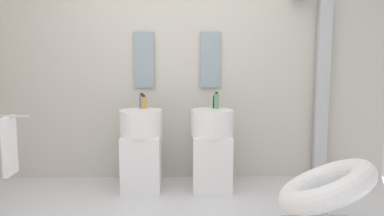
{
  "coord_description": "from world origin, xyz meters",
  "views": [
    {
      "loc": [
        0.1,
        -2.86,
        1.4
      ],
      "look_at": [
        0.15,
        0.55,
        0.95
      ],
      "focal_mm": 36.82,
      "sensor_mm": 36.0,
      "label": 1
    }
  ],
  "objects": [
    {
      "name": "soap_bottle_blue",
      "position": [
        -0.37,
        1.31,
        0.92
      ],
      "size": [
        0.06,
        0.06,
        0.16
      ],
      "color": "#4C72B7",
      "rests_on": "pedestal_sink_left"
    },
    {
      "name": "soap_bottle_amber",
      "position": [
        -0.35,
        1.28,
        0.92
      ],
      "size": [
        0.06,
        0.06,
        0.15
      ],
      "color": "#C68C38",
      "rests_on": "pedestal_sink_left"
    },
    {
      "name": "soap_bottle_green",
      "position": [
        0.42,
        1.27,
        0.93
      ],
      "size": [
        0.05,
        0.05,
        0.18
      ],
      "color": "#59996B",
      "rests_on": "pedestal_sink_right"
    },
    {
      "name": "vanity_mirror_right",
      "position": [
        0.37,
        1.58,
        1.36
      ],
      "size": [
        0.22,
        0.03,
        0.62
      ],
      "primitive_type": "cube",
      "color": "#8C9EA8"
    },
    {
      "name": "soap_bottle_black",
      "position": [
        0.4,
        1.3,
        0.92
      ],
      "size": [
        0.04,
        0.04,
        0.15
      ],
      "color": "black",
      "rests_on": "pedestal_sink_right"
    },
    {
      "name": "pedestal_sink_right",
      "position": [
        0.37,
        1.17,
        0.44
      ],
      "size": [
        0.44,
        0.44,
        0.95
      ],
      "color": "white",
      "rests_on": "ground_plane"
    },
    {
      "name": "rear_partition",
      "position": [
        0.0,
        1.65,
        1.3
      ],
      "size": [
        4.8,
        0.1,
        2.6
      ],
      "primitive_type": "cube",
      "color": "beige",
      "rests_on": "ground_plane"
    },
    {
      "name": "lounge_chair",
      "position": [
        1.19,
        0.08,
        0.35
      ],
      "size": [
        1.01,
        1.0,
        0.65
      ],
      "color": "#B7BABF",
      "rests_on": "ground_plane"
    },
    {
      "name": "towel_rack",
      "position": [
        -1.42,
        0.41,
        0.63
      ],
      "size": [
        0.37,
        0.22,
        0.95
      ],
      "color": "#B7BABF",
      "rests_on": "ground_plane"
    },
    {
      "name": "pedestal_sink_left",
      "position": [
        -0.37,
        1.17,
        0.44
      ],
      "size": [
        0.44,
        0.44,
        0.95
      ],
      "color": "white",
      "rests_on": "ground_plane"
    },
    {
      "name": "vanity_mirror_left",
      "position": [
        -0.37,
        1.58,
        1.36
      ],
      "size": [
        0.22,
        0.03,
        0.62
      ],
      "primitive_type": "cube",
      "color": "#8C9EA8"
    },
    {
      "name": "shower_column",
      "position": [
        1.61,
        1.53,
        1.08
      ],
      "size": [
        0.49,
        0.24,
        2.05
      ],
      "color": "#B7BABF",
      "rests_on": "ground_plane"
    }
  ]
}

